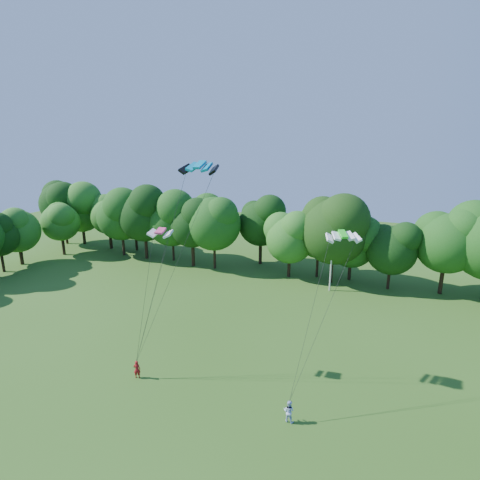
% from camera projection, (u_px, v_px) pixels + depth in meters
% --- Properties ---
extents(ground, '(160.00, 160.00, 0.00)m').
position_uv_depth(ground, '(176.00, 464.00, 22.31)').
color(ground, '#2E5617').
rests_on(ground, ground).
extents(utility_pole, '(1.64, 0.33, 8.26)m').
position_uv_depth(utility_pole, '(331.00, 259.00, 47.51)').
color(utility_pole, beige).
rests_on(utility_pole, ground).
extents(kite_flyer_left, '(0.66, 0.56, 1.53)m').
position_uv_depth(kite_flyer_left, '(137.00, 369.00, 30.33)').
color(kite_flyer_left, maroon).
rests_on(kite_flyer_left, ground).
extents(kite_flyer_right, '(0.86, 0.71, 1.60)m').
position_uv_depth(kite_flyer_right, '(289.00, 411.00, 25.55)').
color(kite_flyer_right, '#B4C8FA').
rests_on(kite_flyer_right, ground).
extents(kite_teal, '(2.86, 1.29, 0.61)m').
position_uv_depth(kite_teal, '(200.00, 165.00, 27.46)').
color(kite_teal, '#0583AF').
rests_on(kite_teal, ground).
extents(kite_green, '(2.63, 1.95, 0.45)m').
position_uv_depth(kite_green, '(343.00, 234.00, 26.64)').
color(kite_green, '#21DF22').
rests_on(kite_green, ground).
extents(kite_pink, '(2.02, 1.16, 0.37)m').
position_uv_depth(kite_pink, '(160.00, 231.00, 29.07)').
color(kite_pink, '#E6407A').
rests_on(kite_pink, ground).
extents(tree_back_west, '(7.89, 7.89, 11.47)m').
position_uv_depth(tree_back_west, '(134.00, 211.00, 65.05)').
color(tree_back_west, '#302313').
rests_on(tree_back_west, ground).
extents(tree_back_center, '(9.76, 9.76, 14.20)m').
position_uv_depth(tree_back_center, '(335.00, 219.00, 49.21)').
color(tree_back_center, black).
rests_on(tree_back_center, ground).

